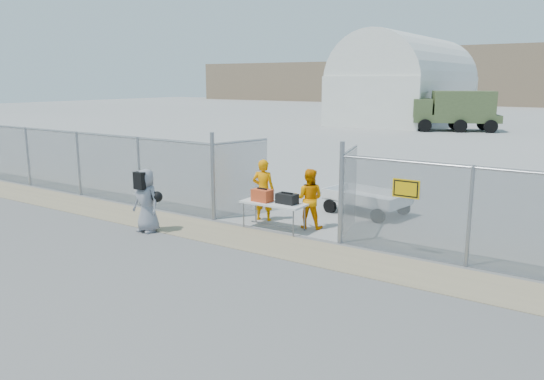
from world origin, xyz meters
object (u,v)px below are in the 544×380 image
Objects in this scene: security_worker_right at (309,199)px; security_worker_left at (263,190)px; utility_trailer at (367,201)px; folding_table at (274,216)px; visitor at (146,200)px.

security_worker_left is at bearing -16.83° from security_worker_right.
utility_trailer is at bearing -149.11° from security_worker_left.
utility_trailer is (0.66, 2.31, -0.44)m from security_worker_right.
security_worker_left reaches higher than folding_table.
security_worker_left is (-0.76, 0.61, 0.51)m from folding_table.
folding_table is 3.24m from utility_trailer.
visitor is (-2.66, -2.01, 0.47)m from folding_table.
visitor reaches higher than folding_table.
folding_table is 3.37m from visitor.
folding_table is 1.09m from security_worker_left.
security_worker_left is 1.05× the size of visitor.
security_worker_right is 0.97× the size of visitor.
utility_trailer reaches higher than folding_table.
security_worker_right is 4.28m from visitor.
security_worker_right is 0.52× the size of utility_trailer.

